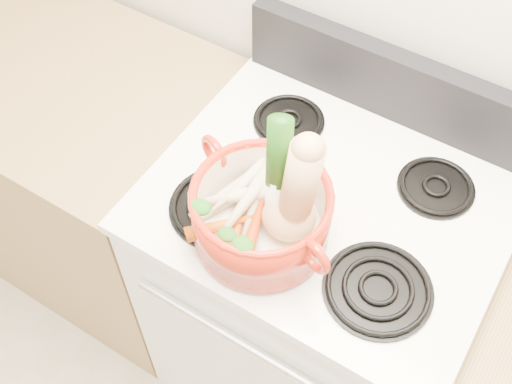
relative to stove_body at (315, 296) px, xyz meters
The scene contains 24 objects.
stove_body is the anchor object (origin of this frame).
cooktop 0.47m from the stove_body, ahead, with size 0.78×0.67×0.03m, color white.
control_backsplash 0.65m from the stove_body, 90.00° to the left, with size 0.76×0.05×0.18m, color black.
oven_handle 0.47m from the stove_body, 90.00° to the right, with size 0.02×0.02×0.60m, color silver.
counter_left 1.07m from the stove_body, behind, with size 1.36×0.65×0.90m, color #9B7849.
burner_front_left 0.56m from the stove_body, 139.90° to the right, with size 0.22×0.22×0.02m, color black.
burner_front_right 0.56m from the stove_body, 40.10° to the right, with size 0.22×0.22×0.02m, color black.
burner_back_left 0.55m from the stove_body, 143.62° to the left, with size 0.17×0.17×0.02m, color black.
burner_back_right 0.55m from the stove_body, 36.38° to the left, with size 0.17×0.17×0.02m, color black.
dutch_oven 0.61m from the stove_body, 112.78° to the right, with size 0.28×0.28×0.14m, color #AB200E.
pot_handle_left 0.67m from the stove_body, 151.40° to the right, with size 0.08×0.08×0.02m, color #AB200E.
pot_handle_right 0.67m from the stove_body, 72.04° to the right, with size 0.08×0.08×0.02m, color #AB200E.
squash 0.69m from the stove_body, 98.04° to the right, with size 0.11×0.11×0.28m, color tan, non-canonical shape.
leek 0.71m from the stove_body, 110.72° to the right, with size 0.05×0.05×0.31m, color white.
ginger 0.57m from the stove_body, 130.79° to the right, with size 0.08×0.06×0.05m, color #D8B585.
parsnip_0 0.60m from the stove_body, 137.28° to the right, with size 0.04×0.04×0.23m, color #EEE4C1.
parsnip_1 0.61m from the stove_body, 137.91° to the right, with size 0.04×0.04×0.21m, color beige.
parsnip_2 0.60m from the stove_body, 124.69° to the right, with size 0.04×0.04×0.18m, color beige.
parsnip_3 0.62m from the stove_body, 131.14° to the right, with size 0.04×0.04×0.20m, color beige.
parsnip_4 0.61m from the stove_body, 142.96° to the right, with size 0.05×0.05×0.23m, color beige.
parsnip_5 0.63m from the stove_body, 124.84° to the right, with size 0.04×0.04×0.23m, color beige.
carrot_0 0.61m from the stove_body, 115.57° to the right, with size 0.03×0.03×0.15m, color #D64A0A.
carrot_1 0.62m from the stove_body, 119.44° to the right, with size 0.03×0.03×0.16m, color #C04F09.
carrot_2 0.61m from the stove_body, 107.37° to the right, with size 0.03×0.03×0.18m, color red.
Camera 1 is at (0.30, 0.60, 2.10)m, focal length 45.00 mm.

